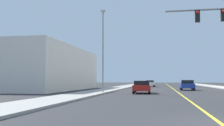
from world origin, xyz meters
TOP-DOWN VIEW (x-y plane):
  - ground at (0.00, 42.00)m, footprint 192.00×192.00m
  - sidewalk_left at (-9.47, 42.00)m, footprint 3.33×168.00m
  - sidewalk_right at (9.47, 42.00)m, footprint 3.33×168.00m
  - lane_marking_center at (0.00, 42.00)m, footprint 0.16×144.00m
  - building_left_near at (-22.67, 27.67)m, footprint 17.34×22.72m
  - street_lamp at (-8.30, 18.70)m, footprint 0.56×0.28m
  - car_white at (-4.26, 47.65)m, footprint 2.05×4.56m
  - car_blue at (1.72, 29.49)m, footprint 1.95×3.92m
  - car_red at (-4.06, 19.62)m, footprint 2.02×4.55m

SIDE VIEW (x-z plane):
  - ground at x=0.00m, z-range 0.00..0.00m
  - lane_marking_center at x=0.00m, z-range 0.00..0.01m
  - sidewalk_left at x=-9.47m, z-range 0.00..0.15m
  - sidewalk_right at x=9.47m, z-range 0.00..0.15m
  - car_white at x=-4.26m, z-range 0.03..1.44m
  - car_red at x=-4.06m, z-range 0.04..1.43m
  - car_blue at x=1.72m, z-range 0.03..1.49m
  - building_left_near at x=-22.67m, z-range 0.00..6.27m
  - street_lamp at x=-8.30m, z-range 0.58..9.76m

